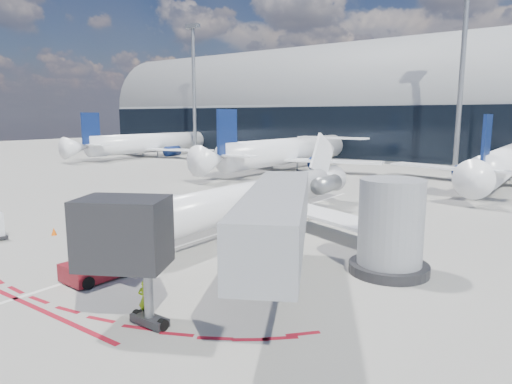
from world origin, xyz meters
The scene contains 15 objects.
ground centered at (0.00, 0.00, 0.00)m, with size 260.00×260.00×0.00m, color slate.
apron_centerline centered at (0.00, 2.00, 0.01)m, with size 0.25×40.00×0.01m, color silver.
apron_stop_bar centered at (0.00, -11.50, 0.01)m, with size 14.00×0.25×0.01m, color maroon.
terminal_building centered at (0.00, 64.97, 8.52)m, with size 150.00×24.15×24.00m.
jet_bridge centered at (9.79, -3.01, 3.01)m, with size 10.03×15.20×4.90m.
light_mast_west centered at (-45.00, 48.00, 12.50)m, with size 0.70×0.70×25.00m, color gray.
light_mast_centre centered at (5.00, 48.00, 12.50)m, with size 0.70×0.70×25.00m, color gray.
regional_jet centered at (0.88, 5.75, 2.15)m, with size 20.81×25.66×6.43m.
pushback_tug centered at (0.76, -7.93, 0.55)m, with size 2.18×4.83×1.24m.
ramp_worker centered at (6.12, -9.48, 0.78)m, with size 0.57×0.37×1.57m, color #B7F219.
safety_cone_left centered at (-8.68, -4.53, 0.25)m, with size 0.37×0.37×0.51m, color #EA5304.
safety_cone_right centered at (-0.12, -7.49, 0.22)m, with size 0.32×0.32×0.45m, color #EA5304.
bg_airliner_0 centered at (-48.90, 40.36, 5.26)m, with size 32.53×34.45×10.53m, color white, non-canonical shape.
bg_airliner_1 centered at (-15.96, 37.01, 5.41)m, with size 33.45×35.42×10.82m, color white, non-canonical shape.
bg_airliner_2 centered at (12.21, 39.07, 5.01)m, with size 30.94×32.77×10.01m, color white, non-canonical shape.
Camera 1 is at (19.48, -20.68, 7.86)m, focal length 32.00 mm.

